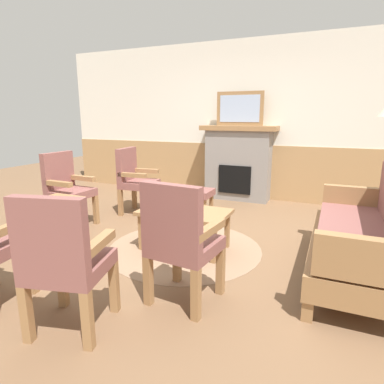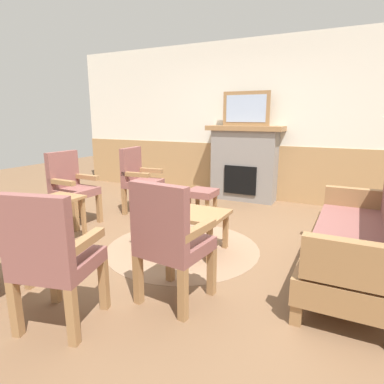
{
  "view_description": "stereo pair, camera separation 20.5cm",
  "coord_description": "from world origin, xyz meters",
  "px_view_note": "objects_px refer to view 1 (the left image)",
  "views": [
    {
      "loc": [
        1.53,
        -3.14,
        1.44
      ],
      "look_at": [
        0.0,
        0.35,
        0.55
      ],
      "focal_mm": 30.55,
      "sensor_mm": 36.0,
      "label": 1
    },
    {
      "loc": [
        1.71,
        -3.05,
        1.44
      ],
      "look_at": [
        0.0,
        0.35,
        0.55
      ],
      "focal_mm": 30.55,
      "sensor_mm": 36.0,
      "label": 2
    }
  ],
  "objects_px": {
    "couch": "(360,237)",
    "footstool": "(199,194)",
    "book_on_table": "(177,209)",
    "armchair_near_fireplace": "(135,178)",
    "coffee_table": "(185,215)",
    "armchair_by_window_left": "(67,186)",
    "armchair_corner_left": "(180,238)",
    "side_table": "(58,209)",
    "framed_picture": "(240,109)",
    "fireplace": "(238,162)",
    "armchair_front_left": "(64,258)"
  },
  "relations": [
    {
      "from": "couch",
      "to": "footstool",
      "type": "xyz_separation_m",
      "value": [
        -2.1,
        1.34,
        -0.11
      ]
    },
    {
      "from": "book_on_table",
      "to": "armchair_near_fireplace",
      "type": "height_order",
      "value": "armchair_near_fireplace"
    },
    {
      "from": "coffee_table",
      "to": "armchair_by_window_left",
      "type": "height_order",
      "value": "armchair_by_window_left"
    },
    {
      "from": "armchair_corner_left",
      "to": "side_table",
      "type": "relative_size",
      "value": 1.78
    },
    {
      "from": "couch",
      "to": "book_on_table",
      "type": "height_order",
      "value": "couch"
    },
    {
      "from": "footstool",
      "to": "armchair_by_window_left",
      "type": "xyz_separation_m",
      "value": [
        -1.37,
        -1.25,
        0.25
      ]
    },
    {
      "from": "side_table",
      "to": "framed_picture",
      "type": "bearing_deg",
      "value": 67.09
    },
    {
      "from": "fireplace",
      "to": "armchair_by_window_left",
      "type": "bearing_deg",
      "value": -125.83
    },
    {
      "from": "framed_picture",
      "to": "armchair_front_left",
      "type": "height_order",
      "value": "framed_picture"
    },
    {
      "from": "armchair_front_left",
      "to": "book_on_table",
      "type": "bearing_deg",
      "value": 88.82
    },
    {
      "from": "fireplace",
      "to": "coffee_table",
      "type": "height_order",
      "value": "fireplace"
    },
    {
      "from": "fireplace",
      "to": "armchair_by_window_left",
      "type": "distance_m",
      "value": 2.85
    },
    {
      "from": "couch",
      "to": "armchair_near_fireplace",
      "type": "height_order",
      "value": "same"
    },
    {
      "from": "coffee_table",
      "to": "armchair_corner_left",
      "type": "xyz_separation_m",
      "value": [
        0.43,
        -1.0,
        0.15
      ]
    },
    {
      "from": "armchair_corner_left",
      "to": "side_table",
      "type": "distance_m",
      "value": 1.82
    },
    {
      "from": "footstool",
      "to": "side_table",
      "type": "bearing_deg",
      "value": -116.67
    },
    {
      "from": "coffee_table",
      "to": "armchair_near_fireplace",
      "type": "distance_m",
      "value": 1.6
    },
    {
      "from": "book_on_table",
      "to": "couch",
      "type": "bearing_deg",
      "value": 1.29
    },
    {
      "from": "couch",
      "to": "armchair_near_fireplace",
      "type": "bearing_deg",
      "value": 162.22
    },
    {
      "from": "coffee_table",
      "to": "fireplace",
      "type": "bearing_deg",
      "value": 92.12
    },
    {
      "from": "armchair_by_window_left",
      "to": "side_table",
      "type": "relative_size",
      "value": 1.78
    },
    {
      "from": "couch",
      "to": "armchair_by_window_left",
      "type": "bearing_deg",
      "value": 178.52
    },
    {
      "from": "book_on_table",
      "to": "armchair_corner_left",
      "type": "relative_size",
      "value": 0.18
    },
    {
      "from": "couch",
      "to": "side_table",
      "type": "bearing_deg",
      "value": -170.49
    },
    {
      "from": "couch",
      "to": "armchair_front_left",
      "type": "distance_m",
      "value": 2.45
    },
    {
      "from": "armchair_near_fireplace",
      "to": "armchair_corner_left",
      "type": "distance_m",
      "value": 2.59
    },
    {
      "from": "book_on_table",
      "to": "fireplace",
      "type": "bearing_deg",
      "value": 90.21
    },
    {
      "from": "framed_picture",
      "to": "coffee_table",
      "type": "bearing_deg",
      "value": -87.88
    },
    {
      "from": "framed_picture",
      "to": "coffee_table",
      "type": "xyz_separation_m",
      "value": [
        0.09,
        -2.4,
        -1.17
      ]
    },
    {
      "from": "book_on_table",
      "to": "armchair_by_window_left",
      "type": "distance_m",
      "value": 1.68
    },
    {
      "from": "armchair_corner_left",
      "to": "side_table",
      "type": "xyz_separation_m",
      "value": [
        -1.75,
        0.5,
        -0.1
      ]
    },
    {
      "from": "fireplace",
      "to": "coffee_table",
      "type": "bearing_deg",
      "value": -87.88
    },
    {
      "from": "framed_picture",
      "to": "coffee_table",
      "type": "distance_m",
      "value": 2.68
    },
    {
      "from": "framed_picture",
      "to": "armchair_corner_left",
      "type": "bearing_deg",
      "value": -81.34
    },
    {
      "from": "fireplace",
      "to": "armchair_corner_left",
      "type": "xyz_separation_m",
      "value": [
        0.52,
        -3.4,
        -0.11
      ]
    },
    {
      "from": "armchair_front_left",
      "to": "armchair_corner_left",
      "type": "relative_size",
      "value": 1.0
    },
    {
      "from": "armchair_near_fireplace",
      "to": "armchair_front_left",
      "type": "relative_size",
      "value": 1.0
    },
    {
      "from": "book_on_table",
      "to": "armchair_corner_left",
      "type": "xyz_separation_m",
      "value": [
        0.51,
        -0.96,
        0.08
      ]
    },
    {
      "from": "armchair_near_fireplace",
      "to": "coffee_table",
      "type": "bearing_deg",
      "value": -37.24
    },
    {
      "from": "framed_picture",
      "to": "armchair_by_window_left",
      "type": "relative_size",
      "value": 0.82
    },
    {
      "from": "couch",
      "to": "armchair_by_window_left",
      "type": "relative_size",
      "value": 1.84
    },
    {
      "from": "footstool",
      "to": "armchair_corner_left",
      "type": "xyz_separation_m",
      "value": [
        0.82,
        -2.34,
        0.25
      ]
    },
    {
      "from": "fireplace",
      "to": "footstool",
      "type": "xyz_separation_m",
      "value": [
        -0.3,
        -1.06,
        -0.37
      ]
    },
    {
      "from": "framed_picture",
      "to": "armchair_near_fireplace",
      "type": "height_order",
      "value": "framed_picture"
    },
    {
      "from": "armchair_front_left",
      "to": "armchair_near_fireplace",
      "type": "bearing_deg",
      "value": 114.04
    },
    {
      "from": "coffee_table",
      "to": "couch",
      "type": "bearing_deg",
      "value": 0.2
    },
    {
      "from": "side_table",
      "to": "footstool",
      "type": "bearing_deg",
      "value": 63.33
    },
    {
      "from": "side_table",
      "to": "armchair_front_left",
      "type": "bearing_deg",
      "value": -42.89
    },
    {
      "from": "footstool",
      "to": "side_table",
      "type": "relative_size",
      "value": 0.73
    },
    {
      "from": "couch",
      "to": "fireplace",
      "type": "bearing_deg",
      "value": 126.92
    }
  ]
}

